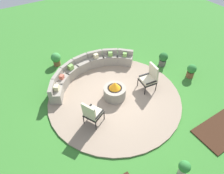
% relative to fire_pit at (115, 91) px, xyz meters
% --- Properties ---
extents(ground_plane, '(24.00, 24.00, 0.00)m').
position_rel_fire_pit_xyz_m(ground_plane, '(0.00, 0.00, -0.37)').
color(ground_plane, '#387A2D').
extents(patio_circle, '(5.36, 5.36, 0.06)m').
position_rel_fire_pit_xyz_m(patio_circle, '(0.00, 0.00, -0.34)').
color(patio_circle, gray).
rests_on(patio_circle, ground_plane).
extents(mulch_bed_right, '(2.11, 1.15, 0.04)m').
position_rel_fire_pit_xyz_m(mulch_bed_right, '(2.41, -3.37, -0.35)').
color(mulch_bed_right, '#382114').
rests_on(mulch_bed_right, ground_plane).
extents(fire_pit, '(0.89, 0.89, 0.78)m').
position_rel_fire_pit_xyz_m(fire_pit, '(0.00, 0.00, 0.00)').
color(fire_pit, gray).
rests_on(fire_pit, patio_circle).
extents(curved_stone_bench, '(4.42, 1.81, 0.71)m').
position_rel_fire_pit_xyz_m(curved_stone_bench, '(-0.25, 1.90, -0.01)').
color(curved_stone_bench, gray).
rests_on(curved_stone_bench, patio_circle).
extents(lounge_chair_front_left, '(0.78, 0.77, 1.12)m').
position_rel_fire_pit_xyz_m(lounge_chair_front_left, '(-1.38, -0.68, 0.26)').
color(lounge_chair_front_left, black).
rests_on(lounge_chair_front_left, patio_circle).
extents(lounge_chair_front_right, '(0.67, 0.68, 1.15)m').
position_rel_fire_pit_xyz_m(lounge_chair_front_right, '(1.52, -0.31, 0.27)').
color(lounge_chair_front_right, black).
rests_on(lounge_chair_front_right, patio_circle).
extents(potted_plant_0, '(0.35, 0.35, 0.62)m').
position_rel_fire_pit_xyz_m(potted_plant_0, '(-0.03, -3.70, -0.01)').
color(potted_plant_0, '#A89E8E').
rests_on(potted_plant_0, ground_plane).
extents(potted_plant_1, '(0.43, 0.43, 0.69)m').
position_rel_fire_pit_xyz_m(potted_plant_1, '(3.17, 0.63, 0.01)').
color(potted_plant_1, '#605B56').
rests_on(potted_plant_1, ground_plane).
extents(potted_plant_2, '(0.46, 0.46, 0.66)m').
position_rel_fire_pit_xyz_m(potted_plant_2, '(-1.15, 3.39, 0.00)').
color(potted_plant_2, brown).
rests_on(potted_plant_2, ground_plane).
extents(potted_plant_3, '(0.41, 0.41, 0.65)m').
position_rel_fire_pit_xyz_m(potted_plant_3, '(3.64, -0.70, -0.01)').
color(potted_plant_3, brown).
rests_on(potted_plant_3, ground_plane).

